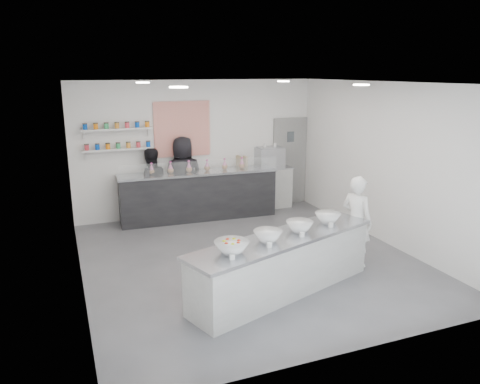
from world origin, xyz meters
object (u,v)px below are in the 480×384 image
Objects in this scene: prep_counter at (283,264)px; woman_prep at (357,221)px; espresso_ledge at (264,188)px; staff_left at (151,185)px; espresso_machine at (270,158)px; back_bar at (199,195)px; staff_right at (184,177)px.

prep_counter is 1.68m from woman_prep.
espresso_ledge reaches higher than prep_counter.
espresso_machine is at bearing -178.99° from staff_left.
prep_counter is 4.29m from staff_left.
prep_counter is 2.07× the size of woman_prep.
staff_left reaches higher than back_bar.
woman_prep is (1.71, -3.41, 0.23)m from back_bar.
espresso_machine is at bearing 48.89° from prep_counter.
staff_left is (-2.71, 3.66, 0.03)m from woman_prep.
staff_left is (-0.99, 0.25, 0.27)m from back_bar.
prep_counter is at bearing 100.31° from staff_right.
espresso_machine reaches higher than espresso_ledge.
espresso_machine is 0.40× the size of woman_prep.
espresso_machine is at bearing 0.00° from espresso_ledge.
back_bar is at bearing 73.12° from prep_counter.
staff_left is (-2.68, 0.02, 0.31)m from espresso_ledge.
back_bar is 1.70m from espresso_ledge.
espresso_ledge is at bearing 180.00° from espresso_machine.
woman_prep reaches higher than espresso_machine.
espresso_machine is 2.10m from staff_right.
back_bar is at bearing -172.24° from espresso_ledge.
staff_left is at bearing 86.42° from prep_counter.
espresso_ledge is 1.99m from staff_right.
prep_counter is at bearing -110.66° from espresso_ledge.
staff_left is at bearing 4.75° from staff_right.
staff_right reaches higher than espresso_ledge.
staff_right reaches higher than woman_prep.
espresso_machine is at bearing -175.82° from staff_right.
back_bar is 1.95m from espresso_machine.
staff_left is (-1.13, 4.12, 0.36)m from prep_counter.
espresso_machine is 0.34× the size of staff_right.
espresso_ledge is 0.82× the size of staff_left.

